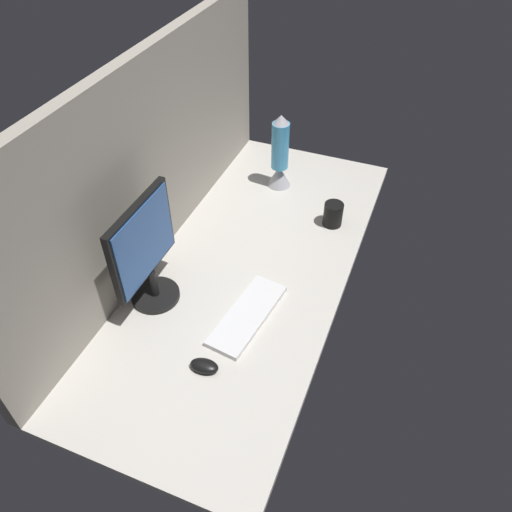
{
  "coord_description": "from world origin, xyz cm",
  "views": [
    {
      "loc": [
        -131.23,
        -56.22,
        137.84
      ],
      "look_at": [
        -11.57,
        0.0,
        14.0
      ],
      "focal_mm": 34.77,
      "sensor_mm": 36.0,
      "label": 1
    }
  ],
  "objects_px": {
    "monitor": "(145,252)",
    "lava_lamp": "(280,157)",
    "mouse": "(204,366)",
    "keyboard": "(247,315)",
    "mug_black_travel": "(333,214)"
  },
  "relations": [
    {
      "from": "monitor",
      "to": "mug_black_travel",
      "type": "height_order",
      "value": "monitor"
    },
    {
      "from": "mouse",
      "to": "mug_black_travel",
      "type": "bearing_deg",
      "value": -16.99
    },
    {
      "from": "monitor",
      "to": "keyboard",
      "type": "distance_m",
      "value": 0.42
    },
    {
      "from": "keyboard",
      "to": "lava_lamp",
      "type": "distance_m",
      "value": 0.85
    },
    {
      "from": "monitor",
      "to": "mug_black_travel",
      "type": "distance_m",
      "value": 0.85
    },
    {
      "from": "lava_lamp",
      "to": "mouse",
      "type": "bearing_deg",
      "value": -173.33
    },
    {
      "from": "monitor",
      "to": "lava_lamp",
      "type": "distance_m",
      "value": 0.88
    },
    {
      "from": "monitor",
      "to": "mouse",
      "type": "xyz_separation_m",
      "value": [
        -0.22,
        -0.32,
        -0.21
      ]
    },
    {
      "from": "mouse",
      "to": "lava_lamp",
      "type": "height_order",
      "value": "lava_lamp"
    },
    {
      "from": "keyboard",
      "to": "mug_black_travel",
      "type": "relative_size",
      "value": 3.48
    },
    {
      "from": "lava_lamp",
      "to": "monitor",
      "type": "bearing_deg",
      "value": 167.52
    },
    {
      "from": "monitor",
      "to": "lava_lamp",
      "type": "xyz_separation_m",
      "value": [
        0.86,
        -0.19,
        -0.08
      ]
    },
    {
      "from": "mouse",
      "to": "lava_lamp",
      "type": "xyz_separation_m",
      "value": [
        1.08,
        0.13,
        0.13
      ]
    },
    {
      "from": "keyboard",
      "to": "lava_lamp",
      "type": "relative_size",
      "value": 1.02
    },
    {
      "from": "mug_black_travel",
      "to": "lava_lamp",
      "type": "height_order",
      "value": "lava_lamp"
    }
  ]
}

